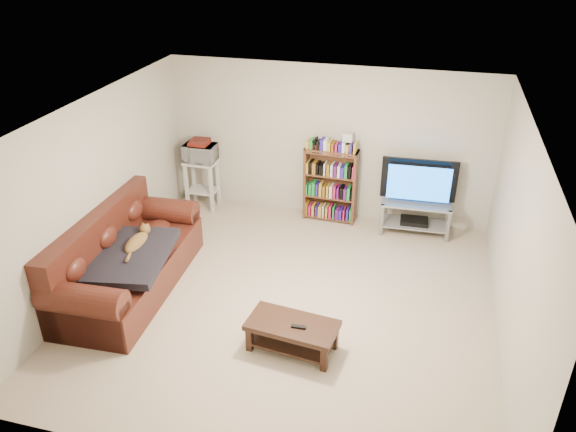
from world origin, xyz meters
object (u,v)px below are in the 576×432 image
(sofa, at_px, (123,263))
(coffee_table, at_px, (292,331))
(bookshelf, at_px, (331,184))
(tv_stand, at_px, (415,212))

(sofa, relative_size, coffee_table, 2.37)
(sofa, distance_m, bookshelf, 3.34)
(coffee_table, distance_m, tv_stand, 3.23)
(tv_stand, xyz_separation_m, bookshelf, (-1.32, 0.10, 0.26))
(bookshelf, bearing_deg, coffee_table, -83.79)
(tv_stand, bearing_deg, coffee_table, -112.92)
(coffee_table, bearing_deg, bookshelf, 100.14)
(sofa, distance_m, coffee_table, 2.47)
(coffee_table, xyz_separation_m, bookshelf, (-0.18, 3.12, 0.36))
(sofa, height_order, tv_stand, sofa)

